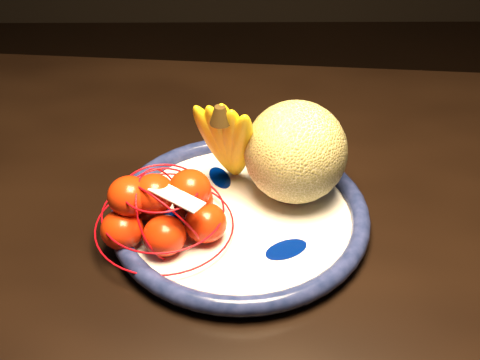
{
  "coord_description": "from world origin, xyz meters",
  "views": [
    {
      "loc": [
        0.01,
        -0.73,
        1.27
      ],
      "look_at": [
        0.01,
        -0.07,
        0.76
      ],
      "focal_mm": 45.0,
      "sensor_mm": 36.0,
      "label": 1
    }
  ],
  "objects_px": {
    "banana_bunch": "(229,139)",
    "mandarin_bag": "(163,210)",
    "fruit_bowl": "(240,215)",
    "dining_table": "(267,223)",
    "cantaloupe": "(296,152)"
  },
  "relations": [
    {
      "from": "cantaloupe",
      "to": "dining_table",
      "type": "bearing_deg",
      "value": 140.48
    },
    {
      "from": "fruit_bowl",
      "to": "banana_bunch",
      "type": "height_order",
      "value": "banana_bunch"
    },
    {
      "from": "dining_table",
      "to": "mandarin_bag",
      "type": "xyz_separation_m",
      "value": [
        -0.15,
        -0.11,
        0.13
      ]
    },
    {
      "from": "dining_table",
      "to": "fruit_bowl",
      "type": "height_order",
      "value": "fruit_bowl"
    },
    {
      "from": "banana_bunch",
      "to": "mandarin_bag",
      "type": "height_order",
      "value": "banana_bunch"
    },
    {
      "from": "dining_table",
      "to": "fruit_bowl",
      "type": "relative_size",
      "value": 3.93
    },
    {
      "from": "cantaloupe",
      "to": "mandarin_bag",
      "type": "bearing_deg",
      "value": -155.28
    },
    {
      "from": "dining_table",
      "to": "cantaloupe",
      "type": "height_order",
      "value": "cantaloupe"
    },
    {
      "from": "cantaloupe",
      "to": "banana_bunch",
      "type": "bearing_deg",
      "value": 169.91
    },
    {
      "from": "dining_table",
      "to": "fruit_bowl",
      "type": "bearing_deg",
      "value": -113.63
    },
    {
      "from": "cantaloupe",
      "to": "mandarin_bag",
      "type": "relative_size",
      "value": 0.76
    },
    {
      "from": "banana_bunch",
      "to": "mandarin_bag",
      "type": "relative_size",
      "value": 0.87
    },
    {
      "from": "fruit_bowl",
      "to": "banana_bunch",
      "type": "relative_size",
      "value": 2.18
    },
    {
      "from": "dining_table",
      "to": "mandarin_bag",
      "type": "distance_m",
      "value": 0.23
    },
    {
      "from": "dining_table",
      "to": "cantaloupe",
      "type": "xyz_separation_m",
      "value": [
        0.04,
        -0.03,
        0.16
      ]
    }
  ]
}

